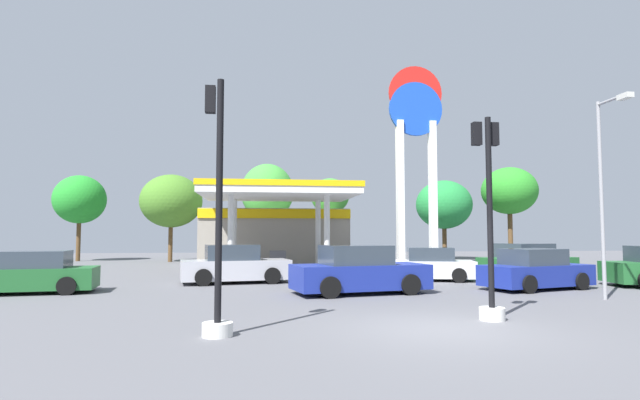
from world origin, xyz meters
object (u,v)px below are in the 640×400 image
Objects in this scene: tree_4 at (444,205)px; car_4 at (34,274)px; traffic_signal_1 at (489,233)px; tree_1 at (171,201)px; tree_3 at (330,197)px; corner_streetlamp at (606,177)px; car_2 at (536,271)px; tree_0 at (80,200)px; station_pole_sign at (416,141)px; tree_2 at (267,192)px; car_1 at (235,266)px; traffic_signal_0 at (217,242)px; car_3 at (359,272)px; car_0 at (427,266)px; tree_5 at (509,191)px; car_5 at (527,263)px.

car_4 is at bearing -138.78° from tree_4.
traffic_signal_1 is 0.77× the size of tree_1.
traffic_signal_1 reaches higher than car_4.
corner_streetlamp is at bearing -77.92° from tree_3.
tree_0 is (-23.56, 22.10, 3.94)m from car_2.
tree_4 is at bearing 58.79° from station_pole_sign.
traffic_signal_1 is 0.66× the size of tree_2.
car_1 is 1.04× the size of car_2.
traffic_signal_0 is 31.99m from tree_4.
car_3 is 0.77× the size of tree_3.
tree_4 is at bearing -3.71° from tree_2.
tree_5 is at bearing 52.86° from car_0.
traffic_signal_1 is 28.34m from tree_4.
tree_5 is (8.30, 17.05, 4.83)m from car_5.
tree_2 reaches higher than tree_3.
car_1 is 17.61m from tree_1.
tree_1 reaches higher than car_0.
car_5 is 17.01m from tree_4.
tree_5 is at bearing 1.09° from tree_3.
traffic_signal_1 is 31.39m from tree_5.
traffic_signal_1 is at bearing -90.17° from tree_3.
car_0 is at bearing 126.09° from car_2.
traffic_signal_0 is at bearing -89.57° from car_1.
tree_5 is at bearing -1.39° from tree_0.
tree_1 is at bearing 154.66° from station_pole_sign.
car_3 reaches higher than car_4.
car_0 is 27.91m from tree_0.
car_1 is 0.63× the size of tree_5.
corner_streetlamp reaches higher than car_5.
car_3 is (-6.76, -0.45, 0.07)m from car_2.
car_2 is 24.02m from tree_2.
tree_2 reaches higher than car_4.
tree_5 is (21.48, 28.42, 3.67)m from traffic_signal_0.
tree_3 is (6.47, 28.14, 3.05)m from traffic_signal_0.
car_2 is 1.06× the size of car_4.
traffic_signal_1 is 0.77× the size of tree_3.
car_2 is 21.48m from tree_4.
car_0 is at bearing -127.14° from tree_5.
tree_5 is (15.01, 0.29, 0.61)m from tree_3.
tree_4 is at bearing 61.89° from car_3.
traffic_signal_0 is at bearing -161.32° from corner_streetlamp.
corner_streetlamp is (11.65, 3.94, 1.93)m from traffic_signal_0.
tree_5 is (5.87, 0.60, 1.21)m from tree_4.
tree_3 is at bearing 102.08° from corner_streetlamp.
corner_streetlamp reaches higher than car_4.
station_pole_sign is 19.95m from traffic_signal_1.
corner_streetlamp is at bearing 18.68° from traffic_signal_0.
tree_3 is at bearing 89.83° from traffic_signal_1.
car_4 is at bearing 176.83° from car_2.
car_1 is 11.88m from traffic_signal_1.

